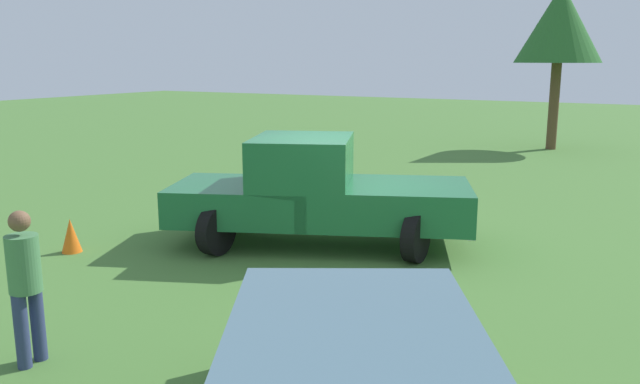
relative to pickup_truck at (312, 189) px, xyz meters
The scene contains 5 objects.
ground_plane 1.02m from the pickup_truck, 110.75° to the left, with size 80.00×80.00×0.00m, color #477533.
pickup_truck is the anchor object (origin of this frame).
person_bystander 5.16m from the pickup_truck, ahead, with size 0.34×0.34×1.61m.
tree_far_center 14.60m from the pickup_truck, behind, with size 2.86×2.86×5.53m.
traffic_cone 3.97m from the pickup_truck, 54.64° to the right, with size 0.32×0.32×0.55m, color orange.
Camera 1 is at (9.17, 4.71, 3.05)m, focal length 35.78 mm.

